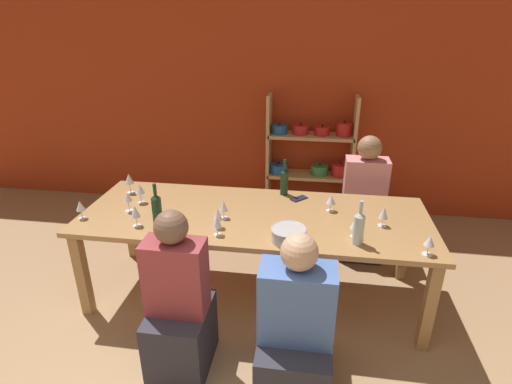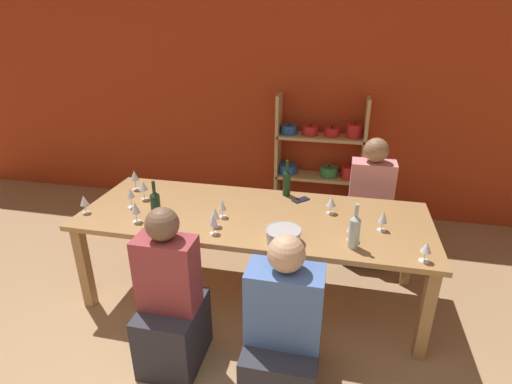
% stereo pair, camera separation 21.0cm
% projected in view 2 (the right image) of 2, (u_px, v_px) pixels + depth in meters
% --- Properties ---
extents(wall_back_red, '(8.80, 0.06, 2.70)m').
position_uv_depth(wall_back_red, '(272.00, 99.00, 4.67)').
color(wall_back_red, '#B23819').
rests_on(wall_back_red, ground_plane).
extents(shelf_unit, '(1.00, 0.30, 1.44)m').
position_uv_depth(shelf_unit, '(321.00, 168.00, 4.66)').
color(shelf_unit, tan).
rests_on(shelf_unit, ground_plane).
extents(dining_table, '(2.77, 1.04, 0.78)m').
position_uv_depth(dining_table, '(253.00, 222.00, 3.23)').
color(dining_table, '#AD7F4C').
rests_on(dining_table, ground_plane).
extents(mixing_bowl, '(0.25, 0.25, 0.10)m').
position_uv_depth(mixing_bowl, '(283.00, 235.00, 2.78)').
color(mixing_bowl, '#B7BABC').
rests_on(mixing_bowl, dining_table).
extents(wine_bottle_green, '(0.07, 0.07, 0.33)m').
position_uv_depth(wine_bottle_green, '(354.00, 231.00, 2.68)').
color(wine_bottle_green, '#B2C6C1').
rests_on(wine_bottle_green, dining_table).
extents(wine_bottle_dark, '(0.07, 0.07, 0.35)m').
position_uv_depth(wine_bottle_dark, '(156.00, 207.00, 2.98)').
color(wine_bottle_dark, '#19381E').
rests_on(wine_bottle_dark, dining_table).
extents(wine_bottle_amber, '(0.07, 0.07, 0.33)m').
position_uv_depth(wine_bottle_amber, '(287.00, 182.00, 3.49)').
color(wine_bottle_amber, '#19381E').
rests_on(wine_bottle_amber, dining_table).
extents(wine_glass_red_a, '(0.07, 0.07, 0.14)m').
position_uv_depth(wine_glass_red_a, '(426.00, 248.00, 2.54)').
color(wine_glass_red_a, white).
rests_on(wine_glass_red_a, dining_table).
extents(wine_glass_red_b, '(0.08, 0.08, 0.18)m').
position_uv_depth(wine_glass_red_b, '(134.00, 176.00, 3.61)').
color(wine_glass_red_b, white).
rests_on(wine_glass_red_b, dining_table).
extents(wine_glass_empty_a, '(0.07, 0.07, 0.15)m').
position_uv_depth(wine_glass_empty_a, '(215.00, 214.00, 2.97)').
color(wine_glass_empty_a, white).
rests_on(wine_glass_empty_a, dining_table).
extents(wine_glass_red_c, '(0.07, 0.07, 0.15)m').
position_uv_depth(wine_glass_red_c, '(84.00, 201.00, 3.18)').
color(wine_glass_red_c, white).
rests_on(wine_glass_red_c, dining_table).
extents(wine_glass_white_a, '(0.07, 0.07, 0.15)m').
position_uv_depth(wine_glass_white_a, '(352.00, 227.00, 2.78)').
color(wine_glass_white_a, white).
rests_on(wine_glass_white_a, dining_table).
extents(wine_glass_red_d, '(0.07, 0.07, 0.17)m').
position_uv_depth(wine_glass_red_d, '(130.00, 194.00, 3.26)').
color(wine_glass_red_d, white).
rests_on(wine_glass_red_d, dining_table).
extents(wine_glass_white_b, '(0.07, 0.07, 0.15)m').
position_uv_depth(wine_glass_white_b, '(222.00, 206.00, 3.11)').
color(wine_glass_white_b, white).
rests_on(wine_glass_white_b, dining_table).
extents(wine_glass_red_e, '(0.08, 0.08, 0.14)m').
position_uv_depth(wine_glass_red_e, '(331.00, 202.00, 3.17)').
color(wine_glass_red_e, white).
rests_on(wine_glass_red_e, dining_table).
extents(wine_glass_red_f, '(0.07, 0.07, 0.16)m').
position_uv_depth(wine_glass_red_f, '(383.00, 217.00, 2.91)').
color(wine_glass_red_f, white).
rests_on(wine_glass_red_f, dining_table).
extents(wine_glass_empty_b, '(0.07, 0.07, 0.17)m').
position_uv_depth(wine_glass_empty_b, '(135.00, 208.00, 3.03)').
color(wine_glass_empty_b, white).
rests_on(wine_glass_empty_b, dining_table).
extents(wine_glass_red_g, '(0.07, 0.07, 0.16)m').
position_uv_depth(wine_glass_red_g, '(213.00, 220.00, 2.87)').
color(wine_glass_red_g, white).
rests_on(wine_glass_red_g, dining_table).
extents(wine_glass_red_h, '(0.08, 0.08, 0.17)m').
position_uv_depth(wine_glass_red_h, '(143.00, 186.00, 3.41)').
color(wine_glass_red_h, white).
rests_on(wine_glass_red_h, dining_table).
extents(cell_phone, '(0.15, 0.16, 0.01)m').
position_uv_depth(cell_phone, '(301.00, 200.00, 3.43)').
color(cell_phone, '#1E2338').
rests_on(cell_phone, dining_table).
extents(person_near_a, '(0.45, 0.56, 1.12)m').
position_uv_depth(person_near_a, '(283.00, 338.00, 2.47)').
color(person_near_a, '#2D2D38').
rests_on(person_near_a, ground_plane).
extents(person_far_a, '(0.40, 0.51, 1.23)m').
position_uv_depth(person_far_a, '(368.00, 215.00, 3.90)').
color(person_far_a, '#2D2D38').
rests_on(person_far_a, ground_plane).
extents(person_near_b, '(0.38, 0.48, 1.19)m').
position_uv_depth(person_near_b, '(171.00, 309.00, 2.66)').
color(person_near_b, '#2D2D38').
rests_on(person_near_b, ground_plane).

